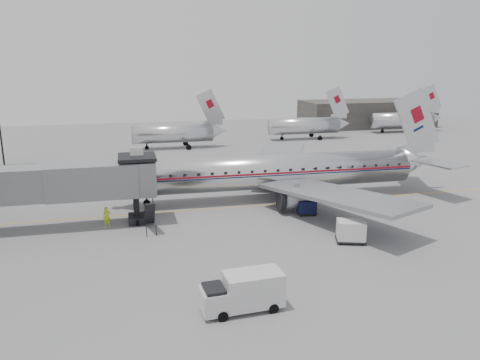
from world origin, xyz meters
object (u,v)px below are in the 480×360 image
object	(u,v)px
baggage_cart_white	(351,231)
service_van	(243,291)
baggage_cart_navy	(307,207)
airliner	(283,171)
ramp_worker	(107,217)

from	to	relation	value
baggage_cart_white	service_van	bearing A→B (deg)	-124.86
baggage_cart_navy	baggage_cart_white	world-z (taller)	baggage_cart_white
service_van	baggage_cart_navy	size ratio (longest dim) A/B	2.56
airliner	baggage_cart_navy	world-z (taller)	airliner
ramp_worker	baggage_cart_navy	bearing A→B (deg)	-18.72
airliner	ramp_worker	distance (m)	19.58
baggage_cart_navy	ramp_worker	xyz separation A→B (m)	(-19.12, 1.00, 0.16)
baggage_cart_navy	baggage_cart_white	xyz separation A→B (m)	(0.88, -7.76, 0.22)
airliner	baggage_cart_white	bearing A→B (deg)	-83.66
baggage_cart_white	ramp_worker	distance (m)	21.84
service_van	ramp_worker	bearing A→B (deg)	112.65
service_van	baggage_cart_white	distance (m)	14.38
airliner	baggage_cart_white	distance (m)	14.18
baggage_cart_navy	baggage_cart_white	distance (m)	7.81
airliner	ramp_worker	bearing A→B (deg)	-163.18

